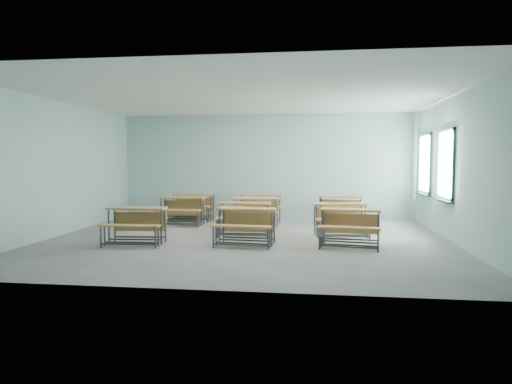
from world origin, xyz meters
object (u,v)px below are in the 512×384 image
(desk_unit_r2c1, at_px, (256,208))
(desk_unit_r3c2, at_px, (340,205))
(desk_unit_r2c0, at_px, (181,206))
(desk_unit_r3c1, at_px, (261,203))
(desk_unit_r1c1, at_px, (244,213))
(desk_unit_r0c0, at_px, (136,220))
(desk_unit_r0c1, at_px, (246,220))
(desk_unit_r0c2, at_px, (350,222))
(desk_unit_r3c0, at_px, (193,203))
(desk_unit_r1c2, at_px, (341,214))

(desk_unit_r2c1, xyz_separation_m, desk_unit_r3c2, (2.29, 1.01, 0.00))
(desk_unit_r2c0, relative_size, desk_unit_r3c1, 0.97)
(desk_unit_r1c1, xyz_separation_m, desk_unit_r2c0, (-2.00, 1.47, 0.00))
(desk_unit_r0c0, bearing_deg, desk_unit_r0c1, 1.34)
(desk_unit_r0c2, relative_size, desk_unit_r2c1, 1.07)
(desk_unit_r2c1, bearing_deg, desk_unit_r2c0, 176.87)
(desk_unit_r0c2, relative_size, desk_unit_r3c2, 1.02)
(desk_unit_r0c1, bearing_deg, desk_unit_r0c2, 6.74)
(desk_unit_r2c1, bearing_deg, desk_unit_r0c2, -46.70)
(desk_unit_r1c1, bearing_deg, desk_unit_r2c0, 142.25)
(desk_unit_r3c0, bearing_deg, desk_unit_r3c1, 3.84)
(desk_unit_r3c1, bearing_deg, desk_unit_r1c1, -95.06)
(desk_unit_r1c1, distance_m, desk_unit_r2c1, 1.34)
(desk_unit_r0c2, distance_m, desk_unit_r2c1, 3.40)
(desk_unit_r0c2, xyz_separation_m, desk_unit_r3c1, (-2.32, 3.77, 0.00))
(desk_unit_r1c2, distance_m, desk_unit_r3c1, 3.34)
(desk_unit_r1c2, distance_m, desk_unit_r2c0, 4.49)
(desk_unit_r0c2, bearing_deg, desk_unit_r0c0, -168.61)
(desk_unit_r3c0, distance_m, desk_unit_r3c2, 4.35)
(desk_unit_r0c0, distance_m, desk_unit_r2c1, 3.56)
(desk_unit_r0c0, relative_size, desk_unit_r1c1, 1.02)
(desk_unit_r1c2, height_order, desk_unit_r3c0, same)
(desk_unit_r0c2, xyz_separation_m, desk_unit_r1c1, (-2.40, 1.16, 0.00))
(desk_unit_r1c2, height_order, desk_unit_r2c0, same)
(desk_unit_r0c0, xyz_separation_m, desk_unit_r3c1, (2.21, 4.06, 0.00))
(desk_unit_r1c1, distance_m, desk_unit_r3c1, 2.62)
(desk_unit_r1c1, relative_size, desk_unit_r2c0, 1.01)
(desk_unit_r0c2, distance_m, desk_unit_r2c0, 5.13)
(desk_unit_r2c0, distance_m, desk_unit_r3c1, 2.37)
(desk_unit_r1c2, bearing_deg, desk_unit_r2c1, 142.49)
(desk_unit_r0c2, height_order, desk_unit_r2c0, same)
(desk_unit_r0c2, bearing_deg, desk_unit_r2c0, 156.88)
(desk_unit_r2c1, relative_size, desk_unit_r3c2, 0.95)
(desk_unit_r0c0, bearing_deg, desk_unit_r1c1, 30.60)
(desk_unit_r2c0, relative_size, desk_unit_r3c2, 0.95)
(desk_unit_r0c2, relative_size, desk_unit_r3c1, 1.04)
(desk_unit_r3c0, bearing_deg, desk_unit_r2c1, -28.77)
(desk_unit_r2c1, bearing_deg, desk_unit_r1c2, -29.03)
(desk_unit_r0c0, xyz_separation_m, desk_unit_r3c2, (4.51, 3.80, 0.00))
(desk_unit_r2c1, bearing_deg, desk_unit_r0c0, -128.05)
(desk_unit_r0c0, relative_size, desk_unit_r3c2, 0.98)
(desk_unit_r0c0, xyz_separation_m, desk_unit_r3c0, (0.16, 3.95, 0.00))
(desk_unit_r0c0, bearing_deg, desk_unit_r0c2, 0.07)
(desk_unit_r0c0, height_order, desk_unit_r2c1, same)
(desk_unit_r2c0, xyz_separation_m, desk_unit_r3c2, (4.38, 0.88, 0.00))
(desk_unit_r3c0, relative_size, desk_unit_r3c1, 0.97)
(desk_unit_r0c0, height_order, desk_unit_r0c2, same)
(desk_unit_r2c1, bearing_deg, desk_unit_r0c1, -86.53)
(desk_unit_r0c0, bearing_deg, desk_unit_r3c0, 84.08)
(desk_unit_r0c0, relative_size, desk_unit_r1c2, 0.96)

